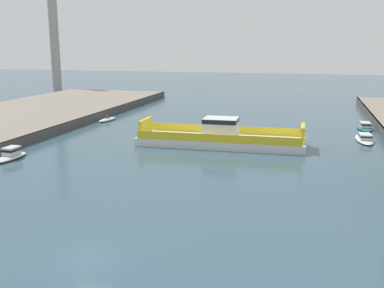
{
  "coord_description": "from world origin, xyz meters",
  "views": [
    {
      "loc": [
        13.49,
        -24.35,
        13.72
      ],
      "look_at": [
        0.0,
        26.74,
        2.0
      ],
      "focal_mm": 41.98,
      "sensor_mm": 36.0,
      "label": 1
    }
  ],
  "objects_px": {
    "moored_boat_mid_left": "(10,155)",
    "smokestack_distant_a": "(54,32)",
    "chain_ferry": "(221,137)",
    "moored_boat_far_left": "(365,127)",
    "moored_boat_mid_right": "(364,138)",
    "moored_boat_near_right": "(107,120)"
  },
  "relations": [
    {
      "from": "chain_ferry",
      "to": "moored_boat_far_left",
      "type": "distance_m",
      "value": 27.39
    },
    {
      "from": "moored_boat_mid_right",
      "to": "moored_boat_far_left",
      "type": "xyz_separation_m",
      "value": [
        1.03,
        9.82,
        0.04
      ]
    },
    {
      "from": "moored_boat_mid_right",
      "to": "smokestack_distant_a",
      "type": "distance_m",
      "value": 98.15
    },
    {
      "from": "chain_ferry",
      "to": "moored_boat_far_left",
      "type": "bearing_deg",
      "value": 40.81
    },
    {
      "from": "chain_ferry",
      "to": "moored_boat_near_right",
      "type": "relative_size",
      "value": 4.35
    },
    {
      "from": "moored_boat_near_right",
      "to": "smokestack_distant_a",
      "type": "xyz_separation_m",
      "value": [
        -37.63,
        45.36,
        17.05
      ]
    },
    {
      "from": "moored_boat_mid_left",
      "to": "smokestack_distant_a",
      "type": "distance_m",
      "value": 85.32
    },
    {
      "from": "moored_boat_mid_left",
      "to": "smokestack_distant_a",
      "type": "relative_size",
      "value": 0.18
    },
    {
      "from": "chain_ferry",
      "to": "smokestack_distant_a",
      "type": "relative_size",
      "value": 0.71
    },
    {
      "from": "moored_boat_mid_left",
      "to": "moored_boat_mid_right",
      "type": "bearing_deg",
      "value": 27.32
    },
    {
      "from": "moored_boat_mid_right",
      "to": "smokestack_distant_a",
      "type": "bearing_deg",
      "value": 147.42
    },
    {
      "from": "moored_boat_far_left",
      "to": "moored_boat_near_right",
      "type": "bearing_deg",
      "value": -176.03
    },
    {
      "from": "chain_ferry",
      "to": "moored_boat_far_left",
      "type": "xyz_separation_m",
      "value": [
        20.72,
        17.89,
        -0.68
      ]
    },
    {
      "from": "moored_boat_mid_left",
      "to": "moored_boat_mid_right",
      "type": "relative_size",
      "value": 0.74
    },
    {
      "from": "moored_boat_mid_right",
      "to": "moored_boat_near_right",
      "type": "bearing_deg",
      "value": 171.31
    },
    {
      "from": "moored_boat_mid_right",
      "to": "chain_ferry",
      "type": "bearing_deg",
      "value": -157.7
    },
    {
      "from": "moored_boat_mid_left",
      "to": "moored_boat_mid_right",
      "type": "distance_m",
      "value": 48.49
    },
    {
      "from": "moored_boat_mid_right",
      "to": "smokestack_distant_a",
      "type": "xyz_separation_m",
      "value": [
        -81.47,
        52.07,
        16.89
      ]
    },
    {
      "from": "chain_ferry",
      "to": "moored_boat_near_right",
      "type": "height_order",
      "value": "chain_ferry"
    },
    {
      "from": "smokestack_distant_a",
      "to": "moored_boat_near_right",
      "type": "bearing_deg",
      "value": -50.32
    },
    {
      "from": "chain_ferry",
      "to": "smokestack_distant_a",
      "type": "xyz_separation_m",
      "value": [
        -61.78,
        60.14,
        16.17
      ]
    },
    {
      "from": "moored_boat_near_right",
      "to": "smokestack_distant_a",
      "type": "distance_m",
      "value": 61.36
    }
  ]
}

